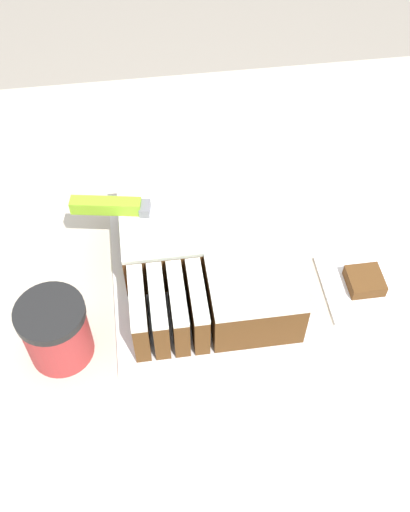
{
  "coord_description": "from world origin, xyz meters",
  "views": [
    {
      "loc": [
        -0.07,
        -0.58,
        1.68
      ],
      "look_at": [
        0.01,
        -0.0,
        0.95
      ],
      "focal_mm": 42.0,
      "sensor_mm": 36.0,
      "label": 1
    }
  ],
  "objects_px": {
    "cake": "(207,253)",
    "brownie": "(365,281)",
    "knife": "(128,207)",
    "coffee_cup": "(56,331)",
    "cake_board": "(205,274)"
  },
  "relations": [
    {
      "from": "cake",
      "to": "knife",
      "type": "xyz_separation_m",
      "value": [
        -0.11,
        0.07,
        0.05
      ]
    },
    {
      "from": "cake",
      "to": "brownie",
      "type": "xyz_separation_m",
      "value": [
        0.24,
        -0.06,
        -0.03
      ]
    },
    {
      "from": "cake_board",
      "to": "cake",
      "type": "height_order",
      "value": "cake"
    },
    {
      "from": "brownie",
      "to": "cake",
      "type": "bearing_deg",
      "value": 165.48
    },
    {
      "from": "cake_board",
      "to": "knife",
      "type": "bearing_deg",
      "value": 147.41
    },
    {
      "from": "cake_board",
      "to": "brownie",
      "type": "relative_size",
      "value": 6.18
    },
    {
      "from": "knife",
      "to": "cake",
      "type": "bearing_deg",
      "value": -19.63
    },
    {
      "from": "cake",
      "to": "brownie",
      "type": "distance_m",
      "value": 0.25
    },
    {
      "from": "cake",
      "to": "knife",
      "type": "distance_m",
      "value": 0.14
    },
    {
      "from": "knife",
      "to": "coffee_cup",
      "type": "distance_m",
      "value": 0.22
    },
    {
      "from": "cake_board",
      "to": "knife",
      "type": "distance_m",
      "value": 0.16
    },
    {
      "from": "knife",
      "to": "coffee_cup",
      "type": "height_order",
      "value": "knife"
    },
    {
      "from": "brownie",
      "to": "coffee_cup",
      "type": "bearing_deg",
      "value": -173.93
    },
    {
      "from": "cake_board",
      "to": "brownie",
      "type": "xyz_separation_m",
      "value": [
        0.25,
        -0.06,
        0.01
      ]
    },
    {
      "from": "knife",
      "to": "coffee_cup",
      "type": "bearing_deg",
      "value": -113.07
    }
  ]
}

